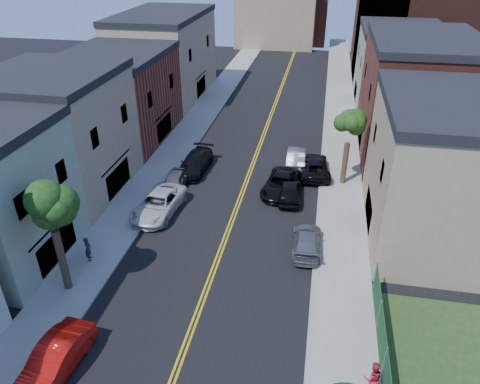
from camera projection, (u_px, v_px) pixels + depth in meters
The scene contains 26 objects.
sidewalk_left at pixel (192, 126), 48.49m from camera, with size 3.20×100.00×0.15m, color gray.
sidewalk_right at pixel (341, 137), 45.94m from camera, with size 3.20×100.00×0.15m, color gray.
curb_left at pixel (208, 127), 48.21m from camera, with size 0.30×100.00×0.15m, color gray.
curb_right at pixel (324, 136), 46.22m from camera, with size 0.30×100.00×0.15m, color gray.
bldg_left_tan_near at pixel (58, 138), 34.48m from camera, with size 9.00×10.00×9.00m, color #998466.
bldg_left_brick at pixel (119, 99), 44.11m from camera, with size 9.00×12.00×8.00m, color brown.
bldg_left_tan_far at pixel (165, 58), 55.68m from camera, with size 9.00×16.00×9.50m, color #998466.
bldg_right_tan at pixel (447, 175), 29.11m from camera, with size 9.00×12.00×9.00m, color #998466.
bldg_right_brick at pixel (416, 100), 40.81m from camera, with size 9.00×14.00×10.00m, color brown.
bldg_right_palegrn at pixel (397, 69), 53.12m from camera, with size 9.00×12.00×8.50m, color gray.
church at pixel (406, 22), 64.11m from camera, with size 16.20×14.20×22.60m.
backdrop_left at pixel (276, 12), 80.74m from camera, with size 14.00×8.00×12.00m, color #998466.
backdrop_center at pixel (300, 15), 84.00m from camera, with size 10.00×8.00×10.00m, color brown.
tree_left_mid at pixel (46, 191), 23.08m from camera, with size 5.20×5.20×9.29m.
tree_right_far at pixel (351, 118), 34.59m from camera, with size 4.40×4.40×8.03m.
red_sedan at pixel (55, 360), 20.97m from camera, with size 1.67×4.79×1.58m, color red.
white_pickup at pixel (159, 204), 33.14m from camera, with size 2.62×5.68×1.58m, color silver.
grey_car_left at pixel (174, 182), 36.26m from camera, with size 1.65×4.11×1.40m, color #4F5055.
black_car_left at pixel (195, 163), 39.14m from camera, with size 2.17×5.34×1.55m, color black.
grey_car_right at pixel (307, 241), 29.36m from camera, with size 1.84×4.53×1.32m, color #5C5F64.
black_car_right at pixel (290, 190), 35.00m from camera, with size 1.78×4.42×1.50m, color black.
silver_car_right at pixel (296, 158), 40.11m from camera, with size 1.59×4.55×1.50m, color #989C9F.
dark_car_right_far at pixel (314, 166), 38.65m from camera, with size 2.50×5.42×1.51m, color black.
black_suv_lane at pixel (281, 184), 35.93m from camera, with size 2.43×5.27×1.47m, color black.
pedestrian_left at pixel (88, 249), 28.11m from camera, with size 0.60×0.40×1.66m, color #23242A.
pedestrian_right at pixel (373, 378), 19.83m from camera, with size 0.87×0.68×1.79m, color #B61C31.
Camera 1 is at (5.65, -3.85, 18.01)m, focal length 33.75 mm.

